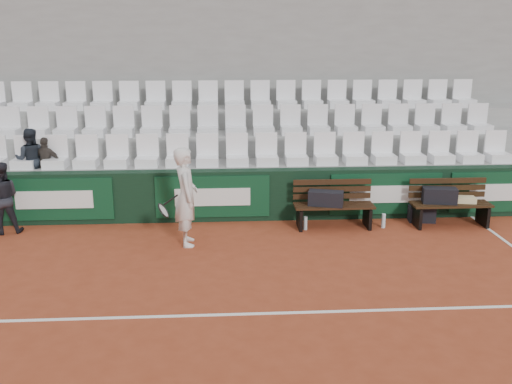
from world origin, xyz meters
name	(u,v)px	position (x,y,z in m)	size (l,w,h in m)	color
ground	(225,315)	(0.00, 0.00, 0.00)	(80.00, 80.00, 0.00)	#983D22
court_baseline	(225,315)	(0.00, 0.00, 0.00)	(18.00, 0.06, 0.01)	white
back_barrier	(226,195)	(0.07, 3.99, 0.50)	(18.00, 0.34, 1.00)	black
grandstand_tier_front	(223,187)	(0.00, 4.62, 0.50)	(18.00, 0.95, 1.00)	gray
grandstand_tier_mid	(222,166)	(0.00, 5.58, 0.72)	(18.00, 0.95, 1.45)	#989895
grandstand_tier_back	(222,148)	(0.00, 6.53, 0.95)	(18.00, 0.95, 1.90)	#979794
grandstand_rear_wall	(221,92)	(0.00, 7.15, 2.20)	(18.00, 0.30, 4.40)	gray
seat_row_front	(222,150)	(0.00, 4.45, 1.31)	(11.90, 0.44, 0.63)	white
seat_row_mid	(222,121)	(0.00, 5.40, 1.77)	(11.90, 0.44, 0.63)	white
seat_row_back	(221,95)	(0.00, 6.35, 2.21)	(11.90, 0.44, 0.63)	white
bench_left	(334,216)	(2.09, 3.39, 0.23)	(1.50, 0.56, 0.45)	#331D0F
bench_right	(450,214)	(4.33, 3.36, 0.23)	(1.50, 0.56, 0.45)	#301D0E
sports_bag_left	(326,198)	(1.92, 3.36, 0.59)	(0.64, 0.28, 0.28)	black
sports_bag_right	(440,195)	(4.11, 3.39, 0.60)	(0.63, 0.29, 0.29)	black
towel	(465,200)	(4.62, 3.41, 0.50)	(0.37, 0.27, 0.10)	beige
sports_bag_ground	(421,214)	(3.89, 3.65, 0.15)	(0.50, 0.31, 0.31)	black
water_bottle_near	(305,223)	(1.54, 3.29, 0.13)	(0.07, 0.07, 0.26)	silver
water_bottle_far	(383,221)	(3.03, 3.31, 0.14)	(0.08, 0.08, 0.27)	silver
tennis_player	(186,197)	(-0.63, 2.67, 0.86)	(0.74, 0.67, 1.72)	silver
ball_kid	(1,198)	(-4.04, 3.46, 0.67)	(0.65, 0.51, 1.34)	black
spectator_b	(44,141)	(-3.49, 4.50, 1.52)	(0.61, 0.26, 1.05)	#352F2A
spectator_c	(28,137)	(-3.79, 4.50, 1.61)	(0.60, 0.47, 1.23)	#1D232C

